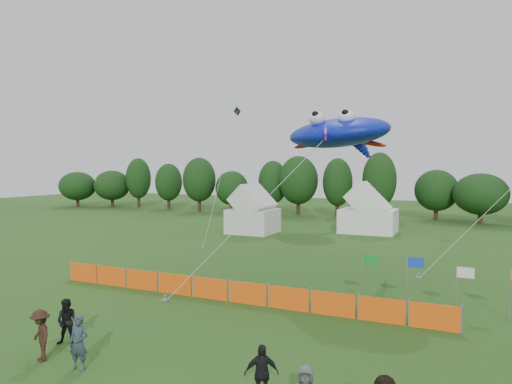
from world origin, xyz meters
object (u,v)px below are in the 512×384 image
at_px(spectator_a, 79,343).
at_px(stingray_kite, 340,134).
at_px(barrier_fence, 228,291).
at_px(spectator_c, 40,335).
at_px(spectator_d, 261,374).
at_px(tent_right, 368,213).
at_px(spectator_b, 68,322).
at_px(tent_left, 253,213).

distance_m(spectator_a, stingray_kite, 16.70).
bearing_deg(spectator_a, barrier_fence, 71.72).
distance_m(spectator_c, spectator_d, 7.59).
bearing_deg(spectator_c, tent_right, 110.15).
distance_m(barrier_fence, spectator_c, 8.69).
height_order(spectator_a, spectator_b, spectator_a).
bearing_deg(spectator_b, spectator_a, -63.13).
bearing_deg(tent_left, barrier_fence, -68.07).
xyz_separation_m(barrier_fence, stingray_kite, (3.75, 6.02, 7.60)).
distance_m(barrier_fence, stingray_kite, 10.40).
relative_size(tent_right, spectator_a, 3.11).
relative_size(spectator_a, stingray_kite, 0.11).
relative_size(tent_right, stingray_kite, 0.35).
height_order(spectator_b, spectator_c, spectator_c).
bearing_deg(spectator_b, tent_left, 73.81).
xyz_separation_m(spectator_d, stingray_kite, (-1.39, 13.81, 7.31)).
bearing_deg(barrier_fence, tent_right, 86.45).
relative_size(tent_left, spectator_c, 2.54).
bearing_deg(barrier_fence, spectator_c, -106.28).
relative_size(barrier_fence, spectator_b, 12.32).
bearing_deg(barrier_fence, spectator_d, -56.62).
xyz_separation_m(tent_left, spectator_b, (5.73, -27.98, -1.09)).
relative_size(spectator_a, spectator_b, 1.05).
bearing_deg(spectator_d, tent_right, 65.60).
distance_m(tent_left, tent_right, 11.16).
xyz_separation_m(spectator_a, spectator_b, (-1.95, 1.38, -0.04)).
height_order(barrier_fence, spectator_d, spectator_d).
bearing_deg(tent_left, stingray_kite, -50.88).
bearing_deg(spectator_d, stingray_kite, 65.34).
height_order(spectator_c, stingray_kite, stingray_kite).
height_order(barrier_fence, spectator_b, spectator_b).
bearing_deg(tent_right, stingray_kite, -83.82).
bearing_deg(barrier_fence, spectator_a, -95.48).
bearing_deg(stingray_kite, spectator_a, -107.61).
height_order(spectator_b, stingray_kite, stingray_kite).
bearing_deg(spectator_d, spectator_b, 143.38).
bearing_deg(barrier_fence, spectator_b, -111.59).
relative_size(tent_left, spectator_a, 2.52).
xyz_separation_m(tent_left, spectator_c, (6.04, -29.38, -1.06)).
bearing_deg(spectator_c, spectator_d, 30.97).
distance_m(tent_left, spectator_b, 28.58).
xyz_separation_m(tent_left, spectator_d, (13.61, -28.84, -1.11)).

